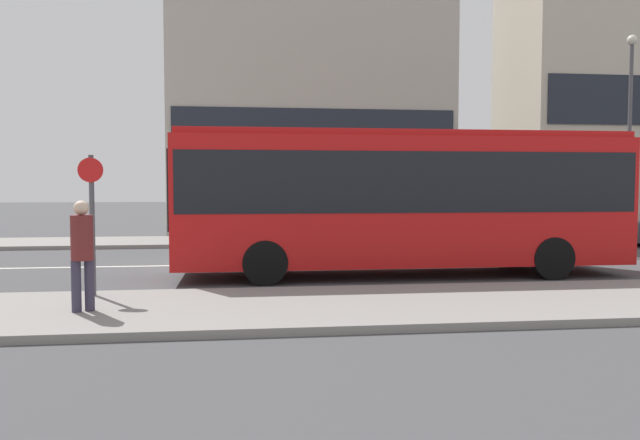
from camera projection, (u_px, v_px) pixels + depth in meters
ground_plane at (222, 265)px, 16.50m from camera, size 120.00×120.00×0.00m
sidewalk_near at (211, 310)px, 10.31m from camera, size 44.00×3.50×0.13m
sidewalk_far at (227, 241)px, 22.69m from camera, size 44.00×3.50×0.13m
lane_centerline at (222, 265)px, 16.50m from camera, size 41.80×0.16×0.01m
apartment_block_left_tower at (309, 65)px, 28.72m from camera, size 12.39×5.71×15.29m
city_bus at (400, 194)px, 14.57m from camera, size 10.42×2.46×3.33m
parked_car_0 at (553, 229)px, 21.02m from camera, size 3.93×1.90×1.30m
pedestrian_near_stop at (82, 248)px, 9.79m from camera, size 0.34×0.34×1.75m
bus_stop_sign at (92, 213)px, 11.19m from camera, size 0.44×0.12×2.53m
street_lamp at (630, 116)px, 23.01m from camera, size 0.36×0.36×7.48m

